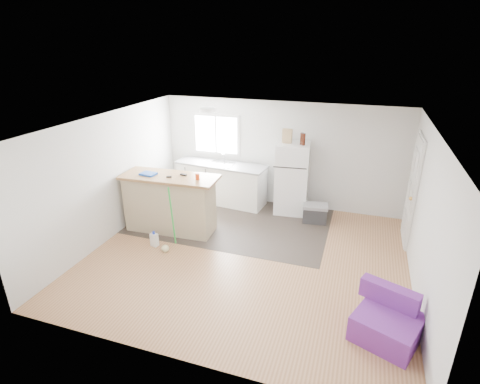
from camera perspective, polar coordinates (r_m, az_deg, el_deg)
name	(u,v)px	position (r m, az deg, el deg)	size (l,w,h in m)	color
room	(247,195)	(6.29, 1.11, -0.49)	(5.51, 5.01, 2.41)	#9F6742
vinyl_zone	(232,221)	(8.08, -1.21, -4.42)	(4.05, 2.50, 0.00)	#2C2721
window	(216,135)	(8.92, -3.65, 8.73)	(1.18, 0.06, 0.98)	white
interior_door	(412,192)	(7.63, 24.78, 0.06)	(0.11, 0.92, 2.10)	white
ceiling_fixture	(207,110)	(7.46, -5.01, 12.37)	(0.30, 0.30, 0.07)	white
kitchen_cabinets	(221,182)	(8.86, -2.84, 1.46)	(2.20, 0.88, 1.24)	white
peninsula	(170,203)	(7.62, -10.60, -1.64)	(1.94, 0.82, 1.17)	tan
refrigerator	(292,178)	(8.32, 7.92, 2.08)	(0.76, 0.73, 1.58)	white
cooler	(315,213)	(8.13, 11.34, -3.16)	(0.56, 0.41, 0.40)	#2C2D2F
purple_seat	(387,322)	(5.49, 21.51, -17.93)	(0.98, 0.97, 0.63)	#6E2D94
cleaner_jug	(154,240)	(7.29, -12.93, -7.08)	(0.15, 0.12, 0.30)	white
mop	(167,240)	(7.02, -11.05, -7.19)	(0.27, 0.36, 1.32)	green
red_cup	(197,176)	(7.10, -6.50, 2.37)	(0.08, 0.08, 0.12)	red
blue_tray	(148,174)	(7.54, -13.81, 2.70)	(0.30, 0.22, 0.04)	#1346B3
tool_a	(183,175)	(7.37, -8.62, 2.63)	(0.14, 0.05, 0.03)	black
tool_b	(169,177)	(7.30, -10.77, 2.29)	(0.10, 0.04, 0.03)	black
cardboard_box	(287,136)	(8.06, 7.20, 8.47)	(0.20, 0.10, 0.30)	tan
bottle_left	(304,139)	(7.93, 9.67, 7.92)	(0.07, 0.07, 0.25)	#3B150A
bottle_right	(302,139)	(7.97, 9.40, 8.01)	(0.07, 0.07, 0.25)	#3B150A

